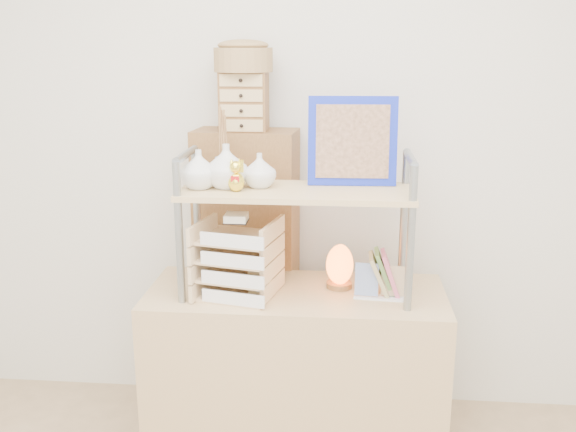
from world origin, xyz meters
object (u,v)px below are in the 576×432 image
(salt_lamp, at_px, (340,266))
(cabinet, at_px, (248,275))
(desk, at_px, (296,375))
(letter_tray, at_px, (237,263))

(salt_lamp, bearing_deg, cabinet, 143.73)
(desk, distance_m, cabinet, 0.54)
(desk, xyz_separation_m, salt_lamp, (0.17, 0.06, 0.47))
(letter_tray, height_order, salt_lamp, letter_tray)
(desk, relative_size, salt_lamp, 6.53)
(cabinet, height_order, salt_lamp, cabinet)
(cabinet, distance_m, salt_lamp, 0.55)
(letter_tray, distance_m, salt_lamp, 0.42)
(cabinet, relative_size, letter_tray, 4.02)
(cabinet, distance_m, letter_tray, 0.48)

